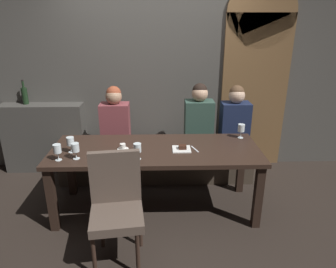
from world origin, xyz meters
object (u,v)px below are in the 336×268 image
at_px(wine_bottle_dark_red, 25,95).
at_px(chair_near_side, 116,201).
at_px(wine_glass_center_back, 137,148).
at_px(fork_on_table, 195,149).
at_px(diner_redhead, 115,120).
at_px(wine_glass_end_right, 75,148).
at_px(wine_glass_near_left, 57,149).
at_px(dining_table, 156,156).
at_px(espresso_cup, 123,147).
at_px(dessert_plate, 182,148).
at_px(diner_bearded, 199,118).
at_px(wine_glass_far_left, 70,142).
at_px(diner_far_end, 235,119).
at_px(banquette_bench, 157,163).
at_px(wine_glass_near_right, 241,129).

bearing_deg(wine_bottle_dark_red, chair_near_side, -51.57).
height_order(wine_glass_center_back, fork_on_table, wine_glass_center_back).
bearing_deg(diner_redhead, wine_glass_end_right, -104.99).
relative_size(wine_glass_near_left, wine_glass_end_right, 1.00).
xyz_separation_m(dining_table, wine_bottle_dark_red, (-1.75, 1.06, 0.42)).
xyz_separation_m(wine_bottle_dark_red, fork_on_table, (2.16, -1.10, -0.33)).
xyz_separation_m(espresso_cup, dessert_plate, (0.62, -0.02, -0.01)).
xyz_separation_m(diner_bearded, wine_glass_far_left, (-1.41, -0.80, 0.01)).
xyz_separation_m(diner_redhead, diner_far_end, (1.52, -0.00, 0.00)).
height_order(chair_near_side, diner_far_end, diner_far_end).
distance_m(diner_bearded, espresso_cup, 1.16).
distance_m(wine_bottle_dark_red, wine_glass_center_back, 2.07).
bearing_deg(dining_table, wine_glass_end_right, -162.95).
distance_m(banquette_bench, dessert_plate, 0.95).
relative_size(diner_redhead, wine_glass_near_left, 4.92).
height_order(diner_redhead, fork_on_table, diner_redhead).
xyz_separation_m(wine_glass_far_left, espresso_cup, (0.52, 0.05, -0.09)).
relative_size(wine_glass_near_left, dessert_plate, 0.86).
height_order(diner_bearded, wine_glass_far_left, diner_bearded).
relative_size(diner_redhead, wine_glass_center_back, 4.92).
bearing_deg(diner_bearded, wine_glass_center_back, -126.09).
height_order(dining_table, wine_glass_end_right, wine_glass_end_right).
bearing_deg(wine_glass_near_left, dining_table, 15.67).
xyz_separation_m(banquette_bench, dessert_plate, (0.28, -0.74, 0.53)).
height_order(wine_bottle_dark_red, fork_on_table, wine_bottle_dark_red).
distance_m(wine_glass_end_right, fork_on_table, 1.21).
bearing_deg(dessert_plate, wine_glass_near_right, 24.84).
bearing_deg(wine_bottle_dark_red, wine_glass_near_left, -58.65).
xyz_separation_m(dining_table, chair_near_side, (-0.33, -0.72, -0.09)).
bearing_deg(banquette_bench, wine_glass_end_right, -129.54).
relative_size(chair_near_side, dessert_plate, 5.16).
bearing_deg(dessert_plate, diner_redhead, 136.28).
height_order(dessert_plate, fork_on_table, dessert_plate).
relative_size(banquette_bench, diner_redhead, 3.10).
height_order(wine_bottle_dark_red, dessert_plate, wine_bottle_dark_red).
relative_size(chair_near_side, wine_glass_near_left, 5.98).
distance_m(dining_table, dessert_plate, 0.30).
bearing_deg(espresso_cup, diner_far_end, 28.59).
bearing_deg(fork_on_table, diner_redhead, 121.91).
bearing_deg(chair_near_side, diner_redhead, 97.35).
xyz_separation_m(dining_table, wine_glass_far_left, (-0.86, -0.07, 0.20)).
height_order(dining_table, espresso_cup, espresso_cup).
distance_m(diner_redhead, wine_glass_far_left, 0.87).
distance_m(diner_bearded, wine_glass_center_back, 1.22).
bearing_deg(dessert_plate, wine_glass_end_right, -169.41).
height_order(banquette_bench, wine_bottle_dark_red, wine_bottle_dark_red).
bearing_deg(wine_bottle_dark_red, diner_bearded, -8.49).
height_order(diner_far_end, fork_on_table, diner_far_end).
bearing_deg(wine_glass_far_left, fork_on_table, 1.72).
xyz_separation_m(wine_bottle_dark_red, espresso_cup, (1.41, -1.08, -0.30)).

